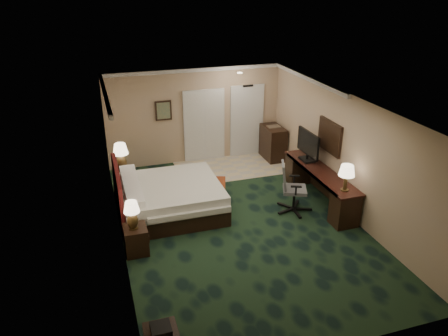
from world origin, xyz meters
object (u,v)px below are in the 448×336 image
object	(u,v)px
lamp_far	(121,157)
nightstand_near	(136,240)
lamp_near	(132,215)
bed_bench	(217,194)
bed	(171,198)
tv	(308,146)
desk_chair	(295,187)
minibar	(273,143)
nightstand_far	(125,182)
desk	(319,186)

from	to	relation	value
lamp_far	nightstand_near	bearing A→B (deg)	-90.41
lamp_near	bed_bench	size ratio (longest dim) A/B	0.50
bed	tv	size ratio (longest dim) A/B	2.28
nightstand_near	desk_chair	distance (m)	3.73
lamp_near	desk_chair	size ratio (longest dim) A/B	0.49
bed_bench	minibar	distance (m)	3.16
lamp_near	minibar	xyz separation A→B (m)	(4.48, 3.63, -0.35)
lamp_far	tv	size ratio (longest dim) A/B	0.71
nightstand_near	minibar	bearing A→B (deg)	39.12
bed	nightstand_far	size ratio (longest dim) A/B	3.37
desk	tv	bearing A→B (deg)	91.75
bed	desk	world-z (taller)	desk
bed	lamp_far	world-z (taller)	lamp_far
lamp_far	tv	distance (m)	4.54
bed_bench	desk_chair	bearing A→B (deg)	-13.29
bed	minibar	distance (m)	4.16
nightstand_far	desk_chair	bearing A→B (deg)	-28.68
desk_chair	desk	bearing A→B (deg)	39.18
nightstand_far	nightstand_near	bearing A→B (deg)	-90.95
nightstand_near	minibar	xyz separation A→B (m)	(4.45, 3.62, 0.21)
bed_bench	desk	xyz separation A→B (m)	(2.34, -0.72, 0.20)
desk	minibar	size ratio (longest dim) A/B	2.84
tv	desk_chair	xyz separation A→B (m)	(-0.75, -0.90, -0.58)
nightstand_far	tv	size ratio (longest dim) A/B	0.68
nightstand_near	bed_bench	distance (m)	2.60
desk	bed	bearing A→B (deg)	171.12
lamp_near	bed	bearing A→B (deg)	53.94
lamp_near	lamp_far	bearing A→B (deg)	88.94
lamp_far	desk_chair	distance (m)	4.18
bed_bench	desk_chair	world-z (taller)	desk_chair
nightstand_near	desk_chair	world-z (taller)	desk_chair
bed	nightstand_near	distance (m)	1.67
tv	desk	bearing A→B (deg)	-89.24
lamp_near	tv	xyz separation A→B (m)	(4.45, 1.49, 0.33)
lamp_near	lamp_far	world-z (taller)	lamp_far
bed	lamp_near	xyz separation A→B (m)	(-1.00, -1.37, 0.49)
nightstand_far	minibar	bearing A→B (deg)	13.58
bed_bench	tv	world-z (taller)	tv
minibar	nightstand_near	bearing A→B (deg)	-140.88
lamp_near	lamp_far	xyz separation A→B (m)	(0.05, 2.58, 0.16)
lamp_far	nightstand_far	bearing A→B (deg)	-22.50
desk	bed_bench	bearing A→B (deg)	162.98
bed	nightstand_near	world-z (taller)	bed
nightstand_far	lamp_far	distance (m)	0.67
lamp_near	tv	world-z (taller)	tv
minibar	nightstand_far	bearing A→B (deg)	-166.42
nightstand_far	lamp_near	world-z (taller)	lamp_near
nightstand_far	tv	bearing A→B (deg)	-13.87
nightstand_near	lamp_far	size ratio (longest dim) A/B	0.80
nightstand_far	bed_bench	size ratio (longest dim) A/B	0.56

